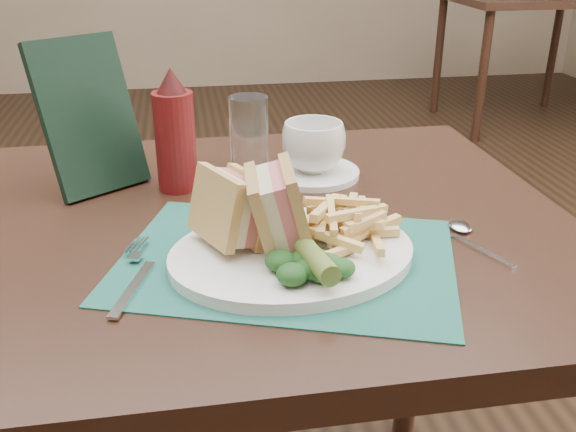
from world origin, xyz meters
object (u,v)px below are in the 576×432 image
Objects in this scene: plate at (292,254)px; ketchup_bottle at (175,130)px; check_presenter at (89,116)px; placemat at (287,259)px; coffee_cup at (313,146)px; table_bg_right at (521,61)px; saucer at (313,173)px; table_main at (254,425)px; sandwich_half_b at (261,208)px; drinking_glass at (249,137)px; sandwich_half_a at (216,211)px.

ketchup_bottle is (-0.13, 0.26, 0.08)m from plate.
ketchup_bottle is 0.80× the size of check_presenter.
coffee_cup is (0.09, 0.27, 0.05)m from placemat.
table_bg_right is 3.39m from check_presenter.
table_bg_right is 3.19m from coffee_cup.
saucer is at bearing 4.87° from ketchup_bottle.
coffee_cup is 0.22m from ketchup_bottle.
table_bg_right is 3.34m from ketchup_bottle.
check_presenter is at bearing -129.58° from table_bg_right.
saucer is 0.23m from ketchup_bottle.
coffee_cup is (0.12, 0.14, 0.42)m from table_main.
drinking_glass is at bearing 90.30° from sandwich_half_b.
table_main is 0.42m from saucer.
sandwich_half_b is at bearing -68.60° from ketchup_bottle.
sandwich_half_a is 0.31m from saucer.
table_bg_right is at bearing 29.02° from sandwich_half_a.
plate is 2.00× the size of saucer.
saucer is at bearing -124.68° from table_bg_right.
table_main is 3.00× the size of plate.
sandwich_half_a is at bearing 168.71° from placemat.
ketchup_bottle reaches higher than sandwich_half_a.
saucer is (0.08, 0.28, -0.00)m from plate.
sandwich_half_b is (-0.04, 0.01, 0.06)m from plate.
table_main is at bearing 97.38° from plate.
table_bg_right is at bearing 55.32° from coffee_cup.
sandwich_half_b is at bearing -93.51° from drinking_glass.
drinking_glass is 0.12m from ketchup_bottle.
drinking_glass reaches higher than coffee_cup.
saucer reaches higher than table_main.
check_presenter reaches higher than table_bg_right.
coffee_cup is at bearing 4.87° from ketchup_bottle.
ketchup_bottle is (-0.04, 0.24, 0.03)m from sandwich_half_a.
table_bg_right is 6.92× the size of drinking_glass.
sandwich_half_b is at bearing -88.27° from table_main.
table_bg_right is 3.46m from plate.
table_bg_right is 3.48m from sandwich_half_b.
table_main is 1.00× the size of table_bg_right.
placemat reaches higher than table_main.
plate reaches higher than placemat.
sandwich_half_b is 0.78× the size of drinking_glass.
check_presenter is (-0.25, 0.29, 0.11)m from placemat.
check_presenter reaches higher than coffee_cup.
coffee_cup is (0.12, 0.27, -0.02)m from sandwich_half_b.
sandwich_half_a is 0.50× the size of ketchup_bottle.
check_presenter is at bearing 177.94° from saucer.
check_presenter is at bearing 122.78° from plate.
saucer is at bearing 72.06° from placemat.
saucer is 0.36m from check_presenter.
coffee_cup reaches higher than plate.
drinking_glass is at bearing 92.34° from placemat.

